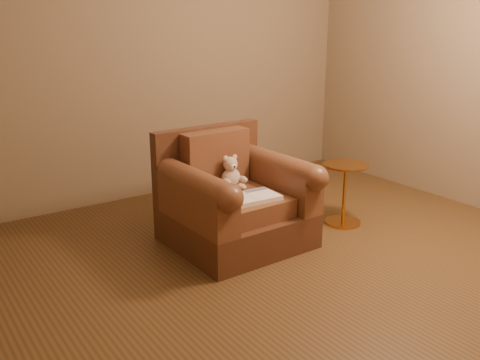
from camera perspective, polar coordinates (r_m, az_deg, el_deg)
floor at (r=3.75m, az=7.15°, el=-8.88°), size 4.00×4.00×0.00m
room at (r=3.37m, az=8.28°, el=18.32°), size 4.02×4.02×2.71m
armchair at (r=3.96m, az=-0.73°, el=-2.27°), size 0.94×0.90×0.83m
teddy_bear at (r=3.99m, az=-0.88°, el=0.47°), size 0.19×0.21×0.26m
guidebook at (r=3.75m, az=1.11°, el=-1.91°), size 0.41×0.26×0.03m
side_table at (r=4.39m, az=11.07°, el=-1.25°), size 0.36×0.36×0.51m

